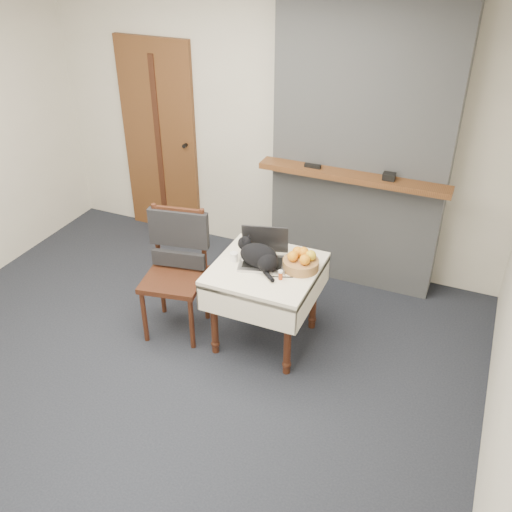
{
  "coord_description": "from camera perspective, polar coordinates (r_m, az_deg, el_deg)",
  "views": [
    {
      "loc": [
        1.9,
        -2.73,
        3.01
      ],
      "look_at": [
        0.47,
        0.57,
        0.81
      ],
      "focal_mm": 40.0,
      "sensor_mm": 36.0,
      "label": 1
    }
  ],
  "objects": [
    {
      "name": "cat",
      "position": [
        4.25,
        0.35,
        -0.02
      ],
      "size": [
        0.4,
        0.31,
        0.22
      ],
      "rotation": [
        0.0,
        0.0,
        -0.37
      ],
      "color": "black",
      "rests_on": "side_table"
    },
    {
      "name": "door",
      "position": [
        5.99,
        -9.61,
        11.41
      ],
      "size": [
        0.82,
        0.1,
        2.0
      ],
      "color": "brown",
      "rests_on": "ground"
    },
    {
      "name": "room_shell",
      "position": [
        3.93,
        -7.17,
        12.67
      ],
      "size": [
        4.52,
        4.01,
        2.61
      ],
      "color": "beige",
      "rests_on": "ground"
    },
    {
      "name": "side_table",
      "position": [
        4.36,
        0.98,
        -2.31
      ],
      "size": [
        0.78,
        0.78,
        0.7
      ],
      "color": "#3B1910",
      "rests_on": "ground"
    },
    {
      "name": "fruit_basket",
      "position": [
        4.26,
        4.53,
        -0.55
      ],
      "size": [
        0.27,
        0.27,
        0.15
      ],
      "color": "#A66943",
      "rests_on": "side_table"
    },
    {
      "name": "cream_jar",
      "position": [
        4.36,
        -2.22,
        -0.08
      ],
      "size": [
        0.06,
        0.06,
        0.07
      ],
      "primitive_type": "cylinder",
      "color": "white",
      "rests_on": "side_table"
    },
    {
      "name": "ground",
      "position": [
        4.49,
        -8.64,
        -11.09
      ],
      "size": [
        4.5,
        4.5,
        0.0
      ],
      "primitive_type": "plane",
      "color": "black",
      "rests_on": "ground"
    },
    {
      "name": "chair",
      "position": [
        4.56,
        -7.92,
        0.17
      ],
      "size": [
        0.55,
        0.54,
        1.04
      ],
      "rotation": [
        0.0,
        0.0,
        0.18
      ],
      "color": "#3B1910",
      "rests_on": "ground"
    },
    {
      "name": "pill_bottle",
      "position": [
        4.14,
        2.47,
        -1.89
      ],
      "size": [
        0.04,
        0.04,
        0.07
      ],
      "color": "#A83D14",
      "rests_on": "side_table"
    },
    {
      "name": "chimney",
      "position": [
        4.99,
        10.54,
        10.86
      ],
      "size": [
        1.62,
        0.48,
        2.6
      ],
      "color": "gray",
      "rests_on": "ground"
    },
    {
      "name": "desk_clutter",
      "position": [
        4.23,
        3.39,
        -1.63
      ],
      "size": [
        0.14,
        0.03,
        0.01
      ],
      "primitive_type": "cube",
      "rotation": [
        0.0,
        0.0,
        0.08
      ],
      "color": "black",
      "rests_on": "side_table"
    },
    {
      "name": "laptop",
      "position": [
        4.34,
        0.77,
        0.26
      ],
      "size": [
        0.43,
        0.39,
        0.27
      ],
      "rotation": [
        0.0,
        0.0,
        0.28
      ],
      "color": "#B7B7BC",
      "rests_on": "side_table"
    }
  ]
}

